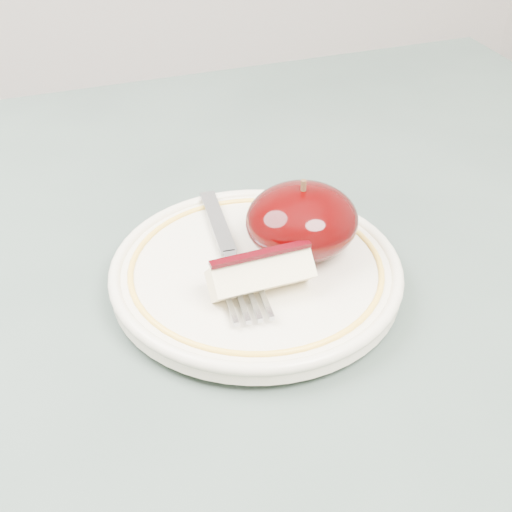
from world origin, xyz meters
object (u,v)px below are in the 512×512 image
object	(u,v)px
plate	(256,272)
fork	(229,254)
table	(269,415)
apple_half	(302,221)

from	to	relation	value
plate	fork	distance (m)	0.02
table	plate	bearing A→B (deg)	82.41
table	apple_half	world-z (taller)	apple_half
plate	apple_half	size ratio (longest dim) A/B	2.56
table	fork	size ratio (longest dim) A/B	5.53
plate	fork	xyz separation A→B (m)	(-0.02, 0.02, 0.01)
plate	fork	world-z (taller)	fork
table	plate	distance (m)	0.11
apple_half	fork	xyz separation A→B (m)	(-0.05, 0.01, -0.02)
apple_half	plate	bearing A→B (deg)	-165.82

